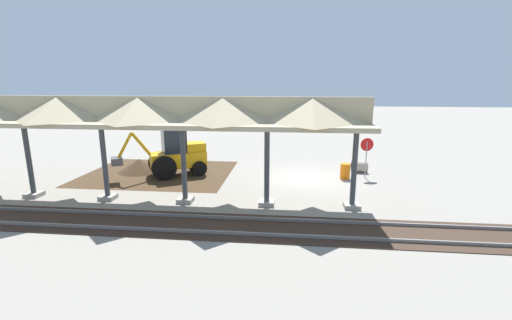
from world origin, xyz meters
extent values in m
plane|color=gray|center=(0.00, 0.00, 0.00)|extent=(120.00, 120.00, 0.00)
cube|color=#42301E|center=(9.03, -0.20, 0.00)|extent=(8.75, 7.00, 0.01)
cube|color=#9E998E|center=(-1.81, 4.65, 0.10)|extent=(0.70, 0.70, 0.20)
cylinder|color=#383D42|center=(-1.81, 4.65, 1.80)|extent=(0.24, 0.24, 3.60)
cube|color=#9E998E|center=(2.02, 4.65, 0.10)|extent=(0.70, 0.70, 0.20)
cylinder|color=#383D42|center=(2.02, 4.65, 1.80)|extent=(0.24, 0.24, 3.60)
cube|color=#9E998E|center=(5.85, 4.65, 0.10)|extent=(0.70, 0.70, 0.20)
cylinder|color=#383D42|center=(5.85, 4.65, 1.80)|extent=(0.24, 0.24, 3.60)
cube|color=#9E998E|center=(9.68, 4.65, 0.10)|extent=(0.70, 0.70, 0.20)
cylinder|color=#383D42|center=(9.68, 4.65, 1.80)|extent=(0.24, 0.24, 3.60)
cube|color=#9E998E|center=(13.51, 4.65, 0.10)|extent=(0.70, 0.70, 0.20)
cylinder|color=#383D42|center=(13.51, 4.65, 1.80)|extent=(0.24, 0.24, 3.60)
cube|color=tan|center=(9.68, 4.65, 3.70)|extent=(24.17, 3.20, 0.20)
cube|color=tan|center=(9.68, 4.65, 4.35)|extent=(24.17, 0.20, 1.10)
pyramid|color=tan|center=(0.11, 4.65, 4.35)|extent=(3.45, 3.20, 1.10)
pyramid|color=tan|center=(3.93, 4.65, 4.35)|extent=(3.45, 3.20, 1.10)
pyramid|color=tan|center=(7.76, 4.65, 4.35)|extent=(3.45, 3.20, 1.10)
pyramid|color=tan|center=(11.59, 4.65, 4.35)|extent=(3.45, 3.20, 1.10)
cube|color=slate|center=(0.00, 6.53, 0.07)|extent=(60.00, 0.08, 0.15)
cube|color=slate|center=(0.00, 7.96, 0.07)|extent=(60.00, 0.08, 0.15)
cube|color=#38281E|center=(0.00, 7.25, 0.01)|extent=(60.00, 2.58, 0.03)
cylinder|color=gray|center=(-3.41, -0.51, 1.08)|extent=(0.06, 0.06, 2.16)
cylinder|color=red|center=(-3.41, -0.51, 1.97)|extent=(0.75, 0.15, 0.76)
cube|color=orange|center=(7.66, 0.11, 0.97)|extent=(3.42, 2.72, 0.90)
cube|color=#1E262D|center=(7.83, 0.21, 2.12)|extent=(1.71, 1.66, 1.40)
cube|color=orange|center=(6.77, -0.40, 1.67)|extent=(1.54, 1.52, 0.50)
cylinder|color=black|center=(8.84, -0.03, 0.70)|extent=(1.36, 0.96, 1.40)
cylinder|color=black|center=(8.13, 1.21, 0.70)|extent=(1.36, 0.96, 1.40)
cylinder|color=black|center=(7.04, -1.00, 0.45)|extent=(0.93, 0.71, 0.90)
cylinder|color=black|center=(6.39, 0.13, 0.45)|extent=(0.93, 0.71, 0.90)
cylinder|color=orange|center=(9.44, 1.14, 2.08)|extent=(1.01, 0.69, 1.41)
cylinder|color=orange|center=(10.22, 1.59, 1.96)|extent=(0.97, 0.65, 1.62)
cube|color=#47474C|center=(10.61, 1.81, 1.19)|extent=(0.92, 0.99, 0.40)
cone|color=#42301E|center=(10.41, -0.52, 0.00)|extent=(5.28, 5.28, 1.59)
cylinder|color=#9E9384|center=(-3.30, -1.69, 0.36)|extent=(0.98, 0.76, 0.72)
cylinder|color=black|center=(-2.83, -1.71, 0.36)|extent=(0.04, 0.47, 0.47)
cylinder|color=orange|center=(-2.20, -0.13, 0.45)|extent=(0.56, 0.56, 0.90)
camera|label=1|loc=(1.00, 19.47, 5.55)|focal=24.00mm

